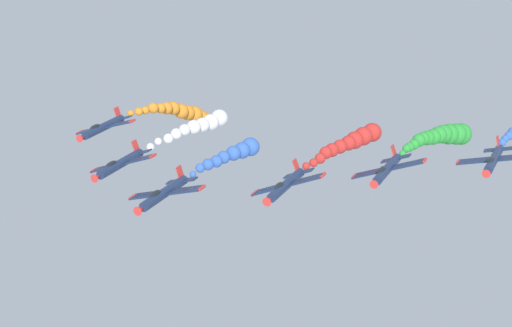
{
  "coord_description": "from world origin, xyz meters",
  "views": [
    {
      "loc": [
        -39.08,
        88.03,
        159.6
      ],
      "look_at": [
        0.0,
        0.0,
        124.87
      ],
      "focal_mm": 59.08,
      "sensor_mm": 36.0,
      "label": 1
    }
  ],
  "objects": [
    {
      "name": "airplane_left_outer",
      "position": [
        -14.88,
        -5.45,
        124.53
      ],
      "size": [
        9.05,
        10.35,
        3.76
      ],
      "rotation": [
        0.0,
        0.37,
        0.0
      ],
      "color": "navy"
    },
    {
      "name": "airplane_right_inner",
      "position": [
        15.66,
        5.99,
        124.52
      ],
      "size": [
        9.11,
        10.35,
        3.59
      ],
      "rotation": [
        0.0,
        0.35,
        0.0
      ],
      "color": "navy"
    },
    {
      "name": "smoke_trail_left_outer",
      "position": [
        -17.36,
        -27.96,
        122.49
      ],
      "size": [
        5.91,
        22.51,
        5.23
      ],
      "color": "green"
    },
    {
      "name": "smoke_trail_left_inner",
      "position": [
        -7.73,
        -14.53,
        124.41
      ],
      "size": [
        5.33,
        17.95,
        2.74
      ],
      "color": "red"
    },
    {
      "name": "airplane_lead",
      "position": [
        5.34,
        13.19,
        124.95
      ],
      "size": [
        9.3,
        10.35,
        3.28
      ],
      "rotation": [
        0.0,
        0.27,
        0.0
      ],
      "color": "navy"
    },
    {
      "name": "airplane_left_inner",
      "position": [
        -5.62,
        4.27,
        124.47
      ],
      "size": [
        8.96,
        10.35,
        4.02
      ],
      "rotation": [
        0.0,
        0.4,
        0.0
      ],
      "color": "navy"
    },
    {
      "name": "smoke_trail_right_outer",
      "position": [
        24.82,
        -28.81,
        120.25
      ],
      "size": [
        3.33,
        24.55,
        9.47
      ],
      "color": "orange"
    },
    {
      "name": "smoke_trail_lead",
      "position": [
        3.94,
        -2.5,
        124.88
      ],
      "size": [
        3.78,
        13.48,
        2.42
      ],
      "color": "blue"
    },
    {
      "name": "smoke_trail_right_inner",
      "position": [
        14.49,
        -13.63,
        124.12
      ],
      "size": [
        3.55,
        18.52,
        2.63
      ],
      "color": "white"
    },
    {
      "name": "airplane_trailing",
      "position": [
        -26.13,
        -14.12,
        124.58
      ],
      "size": [
        9.37,
        10.35,
        3.13
      ],
      "rotation": [
        0.0,
        0.24,
        0.0
      ],
      "color": "navy"
    },
    {
      "name": "airplane_right_outer",
      "position": [
        25.33,
        -4.81,
        124.93
      ],
      "size": [
        9.23,
        10.35,
        3.4
      ],
      "rotation": [
        0.0,
        0.3,
        0.0
      ],
      "color": "navy"
    }
  ]
}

